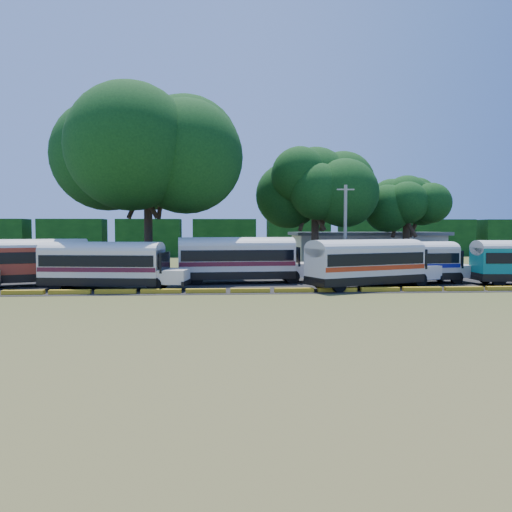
{
  "coord_description": "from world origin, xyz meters",
  "views": [
    {
      "loc": [
        -0.41,
        -32.68,
        4.27
      ],
      "look_at": [
        2.24,
        6.0,
        2.24
      ],
      "focal_mm": 35.0,
      "sensor_mm": 36.0,
      "label": 1
    }
  ],
  "objects": [
    {
      "name": "treeline_backdrop",
      "position": [
        0.0,
        48.0,
        3.0
      ],
      "size": [
        130.0,
        4.0,
        6.0
      ],
      "color": "black",
      "rests_on": "ground"
    },
    {
      "name": "bus_cream_west",
      "position": [
        -8.7,
        3.48,
        1.94
      ],
      "size": [
        10.69,
        4.04,
        3.43
      ],
      "rotation": [
        0.0,
        0.0,
        -0.14
      ],
      "color": "black",
      "rests_on": "ground"
    },
    {
      "name": "bus_white_blue",
      "position": [
        14.16,
        5.59,
        1.9
      ],
      "size": [
        10.48,
        4.29,
        3.35
      ],
      "rotation": [
        0.0,
        0.0,
        0.18
      ],
      "color": "black",
      "rests_on": "ground"
    },
    {
      "name": "bus_cream_east",
      "position": [
        0.98,
        7.14,
        2.09
      ],
      "size": [
        11.4,
        3.57,
        3.69
      ],
      "rotation": [
        0.0,
        0.0,
        0.07
      ],
      "color": "black",
      "rests_on": "ground"
    },
    {
      "name": "tree_west",
      "position": [
        -7.43,
        15.66,
        11.93
      ],
      "size": [
        14.8,
        14.8,
        17.38
      ],
      "color": "#38271C",
      "rests_on": "ground"
    },
    {
      "name": "utility_pole",
      "position": [
        10.96,
        12.72,
        4.32
      ],
      "size": [
        1.6,
        0.3,
        8.41
      ],
      "color": "gray",
      "rests_on": "ground"
    },
    {
      "name": "bus_red",
      "position": [
        -15.06,
        6.26,
        2.05
      ],
      "size": [
        11.12,
        6.32,
        3.58
      ],
      "rotation": [
        0.0,
        0.0,
        0.36
      ],
      "color": "black",
      "rests_on": "ground"
    },
    {
      "name": "ground",
      "position": [
        0.0,
        0.0,
        0.0
      ],
      "size": [
        160.0,
        160.0,
        0.0
      ],
      "primitive_type": "plane",
      "color": "#3A531B",
      "rests_on": "ground"
    },
    {
      "name": "tree_east",
      "position": [
        20.93,
        23.82,
        7.8
      ],
      "size": [
        7.32,
        7.32,
        10.57
      ],
      "color": "#38271C",
      "rests_on": "ground"
    },
    {
      "name": "asphalt_strip",
      "position": [
        1.0,
        12.0,
        0.01
      ],
      "size": [
        64.0,
        24.0,
        0.02
      ],
      "primitive_type": "cube",
      "color": "black",
      "rests_on": "ground"
    },
    {
      "name": "bus_white_red",
      "position": [
        10.25,
        2.99,
        2.02
      ],
      "size": [
        11.08,
        6.57,
        3.58
      ],
      "rotation": [
        0.0,
        0.0,
        0.39
      ],
      "color": "black",
      "rests_on": "ground"
    },
    {
      "name": "tree_center",
      "position": [
        9.63,
        20.6,
        9.4
      ],
      "size": [
        10.07,
        10.07,
        13.14
      ],
      "color": "#38271C",
      "rests_on": "ground"
    },
    {
      "name": "terminal_building",
      "position": [
        18.0,
        30.0,
        2.03
      ],
      "size": [
        19.0,
        9.0,
        4.0
      ],
      "color": "beige",
      "rests_on": "ground"
    },
    {
      "name": "curb",
      "position": [
        -0.0,
        1.0,
        0.15
      ],
      "size": [
        53.7,
        0.45,
        0.3
      ],
      "color": "#BF8516",
      "rests_on": "ground"
    }
  ]
}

